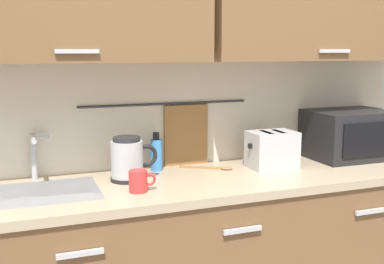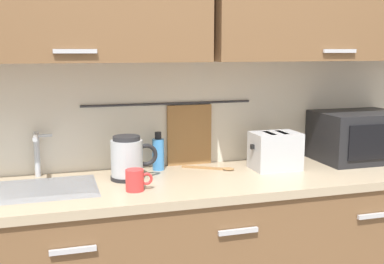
{
  "view_description": "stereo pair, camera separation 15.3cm",
  "coord_description": "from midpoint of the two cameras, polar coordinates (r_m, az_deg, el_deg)",
  "views": [
    {
      "loc": [
        -0.89,
        -1.76,
        1.51
      ],
      "look_at": [
        -0.1,
        0.33,
        1.12
      ],
      "focal_mm": 44.52,
      "sensor_mm": 36.0,
      "label": 1
    },
    {
      "loc": [
        -0.74,
        -1.81,
        1.51
      ],
      "look_at": [
        -0.1,
        0.33,
        1.12
      ],
      "focal_mm": 44.52,
      "sensor_mm": 36.0,
      "label": 2
    }
  ],
  "objects": [
    {
      "name": "counter_unit",
      "position": [
        2.47,
        4.22,
        -15.4
      ],
      "size": [
        2.53,
        0.64,
        0.9
      ],
      "color": "brown",
      "rests_on": "ground"
    },
    {
      "name": "dish_soap_bottle",
      "position": [
        2.42,
        -2.26,
        -2.58
      ],
      "size": [
        0.06,
        0.06,
        0.2
      ],
      "color": "#3F8CD8",
      "rests_on": "counter_unit"
    },
    {
      "name": "microwave",
      "position": [
        2.81,
        20.77,
        -0.48
      ],
      "size": [
        0.46,
        0.35,
        0.27
      ],
      "color": "black",
      "rests_on": "counter_unit"
    },
    {
      "name": "back_wall_assembly",
      "position": [
        2.45,
        2.82,
        10.21
      ],
      "size": [
        3.7,
        0.41,
        2.5
      ],
      "color": "silver",
      "rests_on": "ground"
    },
    {
      "name": "electric_kettle",
      "position": [
        2.25,
        -5.78,
        -3.16
      ],
      "size": [
        0.23,
        0.16,
        0.21
      ],
      "color": "black",
      "rests_on": "counter_unit"
    },
    {
      "name": "toaster",
      "position": [
        2.49,
        11.68,
        -2.21
      ],
      "size": [
        0.26,
        0.17,
        0.19
      ],
      "color": "#B7BABF",
      "rests_on": "counter_unit"
    },
    {
      "name": "wooden_spoon",
      "position": [
        2.45,
        4.49,
        -4.36
      ],
      "size": [
        0.25,
        0.17,
        0.01
      ],
      "color": "#9E7042",
      "rests_on": "counter_unit"
    },
    {
      "name": "mug_near_sink",
      "position": [
        2.08,
        -4.7,
        -5.78
      ],
      "size": [
        0.12,
        0.08,
        0.09
      ],
      "color": "red",
      "rests_on": "counter_unit"
    },
    {
      "name": "sink_faucet",
      "position": [
        2.35,
        -16.33,
        -1.9
      ],
      "size": [
        0.09,
        0.17,
        0.22
      ],
      "color": "#B2B5BA",
      "rests_on": "counter_unit"
    }
  ]
}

